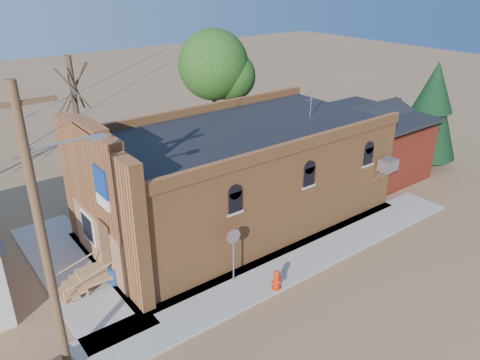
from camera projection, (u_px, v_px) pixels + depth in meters
ground at (286, 285)px, 18.43m from camera, size 120.00×120.00×0.00m
sidewalk_south at (297, 261)px, 19.89m from camera, size 19.00×2.20×0.08m
sidewalk_west at (74, 271)px, 19.26m from camera, size 2.60×10.00×0.08m
brick_bar at (235, 176)px, 22.35m from camera, size 16.40×7.97×6.30m
red_shed at (367, 137)px, 27.85m from camera, size 5.40×6.40×4.30m
utility_pole at (44, 233)px, 12.82m from camera, size 3.12×0.26×9.00m
tree_bare_near at (73, 86)px, 23.72m from camera, size 2.80×2.80×7.65m
tree_leafy at (214, 65)px, 29.08m from camera, size 4.40×4.40×8.15m
evergreen_tree at (432, 108)px, 28.39m from camera, size 3.60×3.60×6.50m
fire_hydrant at (277, 280)px, 17.95m from camera, size 0.46×0.42×0.83m
stop_sign at (233, 241)px, 17.86m from camera, size 0.64×0.09×2.35m
trash_barrel at (114, 275)px, 18.30m from camera, size 0.46×0.46×0.70m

